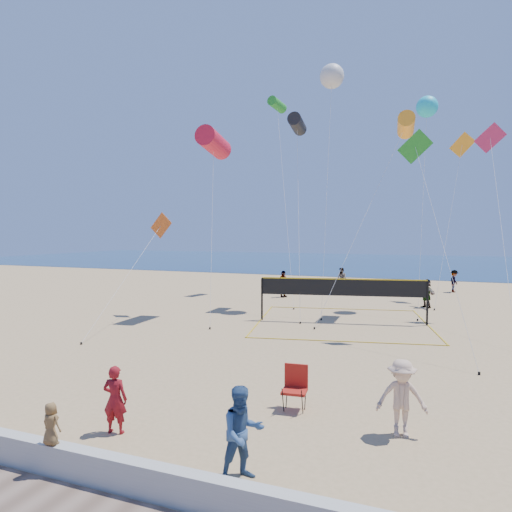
% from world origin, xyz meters
% --- Properties ---
extents(ground, '(120.00, 120.00, 0.00)m').
position_xyz_m(ground, '(0.00, 0.00, 0.00)').
color(ground, tan).
rests_on(ground, ground).
extents(ocean, '(140.00, 50.00, 0.03)m').
position_xyz_m(ocean, '(0.00, 62.00, 0.01)').
color(ocean, navy).
rests_on(ocean, ground).
extents(seawall, '(32.00, 0.30, 0.60)m').
position_xyz_m(seawall, '(0.00, -3.00, 0.30)').
color(seawall, '#B2B2AD').
rests_on(seawall, ground).
extents(woman, '(0.64, 0.49, 1.57)m').
position_xyz_m(woman, '(-1.76, -1.11, 0.78)').
color(woman, maroon).
rests_on(woman, ground).
extents(toddler, '(0.40, 0.27, 0.81)m').
position_xyz_m(toddler, '(-1.68, -3.06, 1.00)').
color(toddler, brown).
rests_on(toddler, seawall).
extents(bystander_a, '(1.08, 1.08, 1.77)m').
position_xyz_m(bystander_a, '(1.74, -1.86, 0.88)').
color(bystander_a, '#31507C').
rests_on(bystander_a, ground).
extents(bystander_b, '(1.24, 0.86, 1.75)m').
position_xyz_m(bystander_b, '(4.39, 1.12, 0.88)').
color(bystander_b, '#D3AA8C').
rests_on(bystander_b, ground).
extents(far_person_0, '(0.96, 1.20, 1.90)m').
position_xyz_m(far_person_0, '(-4.93, 21.18, 0.95)').
color(far_person_0, gray).
rests_on(far_person_0, ground).
extents(far_person_1, '(1.51, 1.54, 1.76)m').
position_xyz_m(far_person_1, '(4.63, 20.12, 0.88)').
color(far_person_1, gray).
rests_on(far_person_1, ground).
extents(far_person_3, '(1.05, 0.95, 1.76)m').
position_xyz_m(far_person_3, '(-1.87, 27.14, 0.88)').
color(far_person_3, gray).
rests_on(far_person_3, ground).
extents(far_person_4, '(0.95, 1.25, 1.72)m').
position_xyz_m(far_person_4, '(6.52, 28.51, 0.86)').
color(far_person_4, gray).
rests_on(far_person_4, ground).
extents(camp_chair, '(0.67, 0.81, 1.28)m').
position_xyz_m(camp_chair, '(1.70, 1.76, 0.65)').
color(camp_chair, '#9D1A12').
rests_on(camp_chair, ground).
extents(volleyball_net, '(10.00, 9.88, 2.27)m').
position_xyz_m(volleyball_net, '(0.69, 13.61, 1.54)').
color(volleyball_net, black).
rests_on(volleyball_net, ground).
extents(kite_0, '(2.05, 4.59, 10.19)m').
position_xyz_m(kite_0, '(-6.20, 12.86, 9.45)').
color(kite_0, red).
rests_on(kite_0, ground).
extents(kite_1, '(2.22, 6.15, 11.75)m').
position_xyz_m(kite_1, '(-2.90, 17.63, 11.20)').
color(kite_1, black).
rests_on(kite_1, ground).
extents(kite_2, '(4.26, 6.70, 11.09)m').
position_xyz_m(kite_2, '(3.45, 17.06, 10.48)').
color(kite_2, orange).
rests_on(kite_2, ground).
extents(kite_3, '(1.55, 7.34, 5.74)m').
position_xyz_m(kite_3, '(-9.16, 11.84, 4.69)').
color(kite_3, '#C1531A').
rests_on(kite_3, ground).
extents(kite_4, '(3.05, 4.82, 9.01)m').
position_xyz_m(kite_4, '(4.33, 11.01, 7.73)').
color(kite_4, '#238D24').
rests_on(kite_4, ground).
extents(kite_5, '(1.59, 7.57, 10.37)m').
position_xyz_m(kite_5, '(7.68, 17.07, 8.95)').
color(kite_5, '#C72854').
rests_on(kite_5, ground).
extents(kite_6, '(1.83, 5.05, 14.64)m').
position_xyz_m(kite_6, '(-0.85, 17.93, 13.90)').
color(kite_6, silver).
rests_on(kite_6, ground).
extents(kite_7, '(1.42, 5.01, 12.69)m').
position_xyz_m(kite_7, '(4.47, 19.74, 12.05)').
color(kite_7, '#1AC5E2').
rests_on(kite_7, ground).
extents(kite_8, '(4.08, 8.13, 14.74)m').
position_xyz_m(kite_8, '(-6.23, 23.62, 14.22)').
color(kite_8, '#238D24').
rests_on(kite_8, ground).
extents(kite_9, '(2.41, 5.59, 11.37)m').
position_xyz_m(kite_9, '(6.57, 24.25, 9.92)').
color(kite_9, orange).
rests_on(kite_9, ground).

